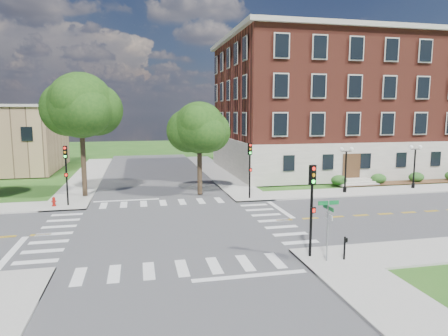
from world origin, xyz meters
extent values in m
plane|color=#235217|center=(0.00, 0.00, 0.00)|extent=(160.00, 160.00, 0.00)
cube|color=#3D3D3F|center=(0.00, 0.00, 0.01)|extent=(90.00, 12.00, 0.01)
cube|color=#3D3D3F|center=(0.00, 0.00, 0.01)|extent=(12.00, 90.00, 0.01)
cube|color=#9E9B93|center=(23.00, 7.75, 0.06)|extent=(34.00, 3.50, 0.12)
cube|color=#9E9B93|center=(7.75, 23.00, 0.06)|extent=(3.50, 34.00, 0.12)
cube|color=#9E9B93|center=(-7.75, 23.00, 0.06)|extent=(3.50, 34.00, 0.12)
cube|color=silver|center=(8.80, 3.00, 0.00)|extent=(0.40, 5.50, 0.00)
cube|color=#A29C8F|center=(24.00, 22.00, 2.22)|extent=(30.00, 20.00, 4.20)
cube|color=maroon|center=(24.00, 22.00, 10.22)|extent=(29.55, 19.70, 11.80)
cube|color=#A29C8F|center=(24.00, 22.00, 16.37)|extent=(30.60, 20.60, 0.50)
cube|color=#472D19|center=(20.00, 11.96, 1.82)|extent=(2.00, 0.10, 2.80)
cylinder|color=#2F2217|center=(-6.67, 11.09, 2.70)|extent=(0.44, 0.44, 5.16)
sphere|color=#183C10|center=(-6.67, 11.09, 8.13)|extent=(5.70, 5.70, 5.70)
cylinder|color=#2F2217|center=(3.50, 9.65, 1.99)|extent=(0.44, 0.44, 3.74)
sphere|color=#183C10|center=(3.50, 9.65, 6.18)|extent=(4.62, 4.62, 4.62)
cylinder|color=black|center=(6.68, -7.25, 2.02)|extent=(0.14, 0.14, 3.80)
cube|color=black|center=(6.68, -7.25, 4.42)|extent=(0.38, 0.32, 1.00)
cylinder|color=red|center=(6.68, -7.38, 4.75)|extent=(0.19, 0.11, 0.18)
cylinder|color=orange|center=(6.68, -7.38, 4.42)|extent=(0.19, 0.11, 0.18)
cylinder|color=#19E533|center=(6.68, -7.38, 4.09)|extent=(0.19, 0.11, 0.18)
cube|color=black|center=(6.68, -7.43, 2.62)|extent=(0.32, 0.22, 0.30)
cylinder|color=black|center=(7.47, 7.02, 2.02)|extent=(0.14, 0.14, 3.80)
cube|color=black|center=(7.47, 7.02, 4.42)|extent=(0.38, 0.32, 1.00)
cylinder|color=red|center=(7.47, 6.89, 4.75)|extent=(0.19, 0.11, 0.18)
cylinder|color=orange|center=(7.47, 6.89, 4.42)|extent=(0.19, 0.11, 0.18)
cylinder|color=#19E533|center=(7.47, 6.89, 4.09)|extent=(0.19, 0.11, 0.18)
cube|color=black|center=(7.47, 6.84, 2.62)|extent=(0.32, 0.22, 0.30)
cylinder|color=black|center=(-7.56, 7.54, 2.02)|extent=(0.14, 0.14, 3.80)
cube|color=black|center=(-7.56, 7.54, 4.42)|extent=(0.36, 0.29, 1.00)
cylinder|color=red|center=(-7.56, 7.41, 4.75)|extent=(0.19, 0.09, 0.18)
cylinder|color=orange|center=(-7.56, 7.41, 4.42)|extent=(0.19, 0.09, 0.18)
cylinder|color=#19E533|center=(-7.56, 7.41, 4.09)|extent=(0.19, 0.09, 0.18)
cube|color=black|center=(-7.56, 7.36, 2.62)|extent=(0.32, 0.19, 0.30)
cylinder|color=black|center=(16.87, 7.56, 0.37)|extent=(0.32, 0.32, 0.50)
cylinder|color=black|center=(16.87, 7.56, 2.02)|extent=(0.16, 0.16, 3.80)
cube|color=black|center=(16.87, 7.56, 3.97)|extent=(1.00, 0.06, 0.06)
sphere|color=white|center=(16.37, 7.56, 4.17)|extent=(0.36, 0.36, 0.36)
sphere|color=white|center=(17.37, 7.56, 4.17)|extent=(0.36, 0.36, 0.36)
cylinder|color=black|center=(24.51, 8.04, 0.37)|extent=(0.32, 0.32, 0.50)
cylinder|color=black|center=(24.51, 8.04, 2.02)|extent=(0.16, 0.16, 3.80)
cube|color=black|center=(24.51, 8.04, 3.97)|extent=(1.00, 0.06, 0.06)
sphere|color=white|center=(24.01, 8.04, 4.17)|extent=(0.36, 0.36, 0.36)
sphere|color=white|center=(25.01, 8.04, 4.17)|extent=(0.36, 0.36, 0.36)
cylinder|color=gray|center=(7.20, -8.07, 1.67)|extent=(0.07, 0.07, 3.10)
cube|color=#0C652B|center=(7.20, -8.07, 3.12)|extent=(1.10, 0.03, 0.20)
cube|color=#0C652B|center=(7.20, -8.07, 2.87)|extent=(0.03, 1.10, 0.20)
cube|color=silver|center=(7.25, -8.07, 2.42)|extent=(0.03, 0.75, 0.25)
cylinder|color=black|center=(8.19, -8.06, 0.72)|extent=(0.10, 0.10, 1.20)
cube|color=black|center=(8.19, -8.18, 1.17)|extent=(0.14, 0.08, 0.22)
cylinder|color=maroon|center=(-8.60, 7.42, 0.17)|extent=(0.32, 0.32, 0.10)
cylinder|color=maroon|center=(-8.60, 7.42, 0.42)|extent=(0.22, 0.22, 0.60)
sphere|color=maroon|center=(-8.60, 7.42, 0.75)|extent=(0.24, 0.24, 0.24)
cylinder|color=maroon|center=(-8.60, 7.42, 0.50)|extent=(0.35, 0.12, 0.12)
cylinder|color=maroon|center=(-8.60, 7.42, 0.50)|extent=(0.12, 0.35, 0.12)
camera|label=1|loc=(-1.95, -25.80, 7.59)|focal=32.00mm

